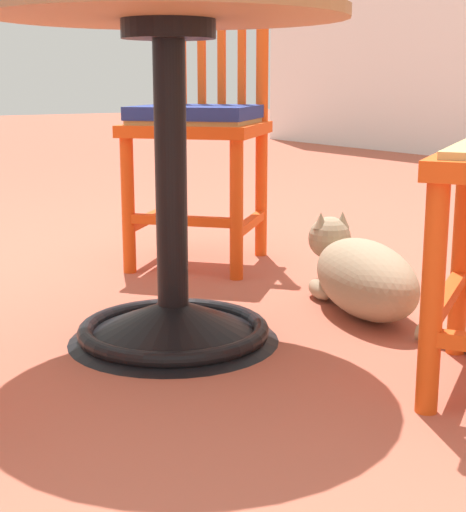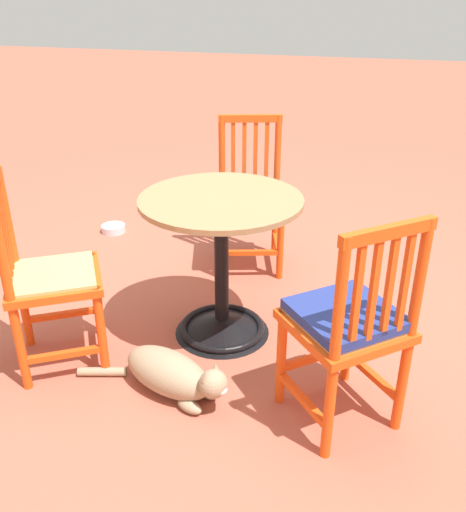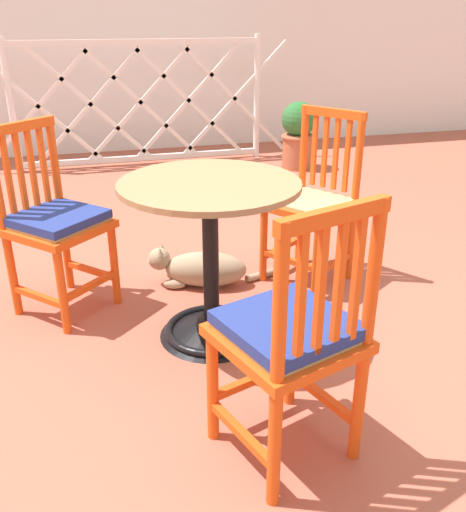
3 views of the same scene
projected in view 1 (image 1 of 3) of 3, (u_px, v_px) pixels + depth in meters
ground_plane at (85, 345)px, 1.74m from camera, size 24.00×24.00×0.00m
cafe_table at (172, 217)px, 1.72m from camera, size 0.76×0.76×0.73m
orange_chair_by_planter at (199, 124)px, 2.45m from camera, size 0.57×0.57×0.91m
tabby_cat at (360, 275)px, 1.99m from camera, size 0.74×0.33×0.23m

